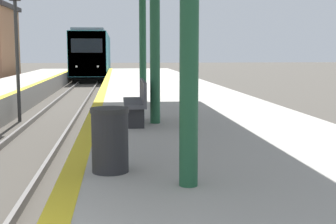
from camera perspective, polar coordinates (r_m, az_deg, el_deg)
train at (r=45.24m, az=-9.07°, el=6.93°), size 2.88×19.81×4.23m
signal_mid at (r=17.10m, az=-18.09°, el=10.59°), size 0.36×0.31×5.06m
trash_bin at (r=5.98m, az=-7.09°, el=-3.39°), size 0.49×0.49×0.82m
bench at (r=9.99m, az=-3.77°, el=1.42°), size 0.44×1.71×0.92m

